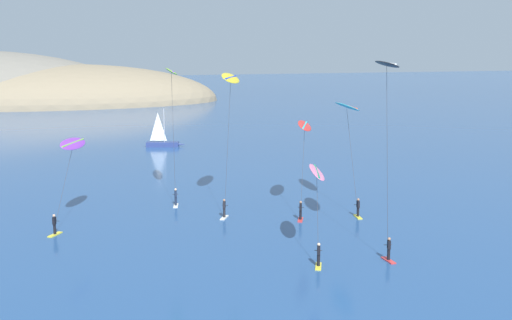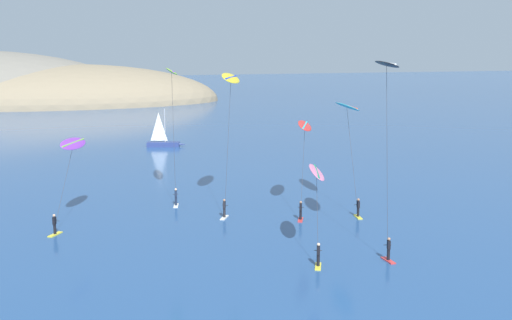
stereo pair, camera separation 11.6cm
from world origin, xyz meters
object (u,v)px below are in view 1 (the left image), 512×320
Objects in this scene: kitesurfer_cyan at (347,114)px; kitesurfer_lime at (172,82)px; kitesurfer_purple at (71,151)px; kitesurfer_black at (387,80)px; sailboat_near at (165,142)px; kitesurfer_pink at (317,180)px; kitesurfer_red at (304,133)px; kitesurfer_yellow at (230,87)px.

kitesurfer_lime is at bearing 154.32° from kitesurfer_cyan.
kitesurfer_black is (21.37, -15.09, 6.36)m from kitesurfer_purple.
kitesurfer_cyan is at bearing -5.80° from kitesurfer_purple.
kitesurfer_lime is (9.50, 4.68, 5.37)m from kitesurfer_purple.
kitesurfer_black is (7.18, -54.01, 11.88)m from sailboat_near.
kitesurfer_black reaches higher than kitesurfer_pink.
kitesurfer_purple is 11.88m from kitesurfer_lime.
kitesurfer_black reaches higher than kitesurfer_red.
kitesurfer_cyan is 14.68m from kitesurfer_pink.
kitesurfer_lime is at bearing 147.29° from kitesurfer_red.
kitesurfer_lime is at bearing 26.23° from kitesurfer_purple.
kitesurfer_black is at bearing -59.02° from kitesurfer_lime.
sailboat_near is 0.60× the size of kitesurfer_cyan.
kitesurfer_pink reaches higher than sailboat_near.
kitesurfer_purple is 0.58× the size of kitesurfer_yellow.
kitesurfer_cyan is at bearing -25.68° from kitesurfer_lime.
kitesurfer_black is at bearing -64.36° from kitesurfer_yellow.
kitesurfer_red is 4.42m from kitesurfer_cyan.
kitesurfer_lime is at bearing -97.79° from sailboat_near.
kitesurfer_black is at bearing -35.22° from kitesurfer_purple.
kitesurfer_purple is (-14.19, -38.93, 5.52)m from sailboat_near.
kitesurfer_red is at bearing 176.67° from kitesurfer_cyan.
kitesurfer_red is 12.85m from kitesurfer_pink.
kitesurfer_purple reaches higher than kitesurfer_pink.
kitesurfer_cyan reaches higher than kitesurfer_pink.
sailboat_near is at bearing 98.41° from kitesurfer_red.
sailboat_near is 41.80m from kitesurfer_purple.
kitesurfer_yellow is (-10.36, 2.69, 2.46)m from kitesurfer_cyan.
kitesurfer_red is 1.27× the size of kitesurfer_pink.
kitesurfer_cyan is (4.12, -0.24, 1.60)m from kitesurfer_red.
sailboat_near is 43.42m from kitesurfer_cyan.
kitesurfer_pink is at bearing -123.70° from kitesurfer_cyan.
kitesurfer_yellow is at bearing 158.56° from kitesurfer_red.
kitesurfer_lime is (-14.89, 7.16, 2.74)m from kitesurfer_cyan.
kitesurfer_yellow is 6.36m from kitesurfer_lime.
kitesurfer_lime reaches higher than kitesurfer_pink.
kitesurfer_pink is (-7.94, -11.91, -3.25)m from kitesurfer_cyan.
kitesurfer_black is (1.10, -12.85, 5.33)m from kitesurfer_red.
kitesurfer_purple reaches higher than sailboat_near.
kitesurfer_pink is (-3.83, -12.15, -1.65)m from kitesurfer_red.
sailboat_near is at bearing 69.98° from kitesurfer_purple.
kitesurfer_yellow is (-6.25, 2.45, 4.06)m from kitesurfer_red.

